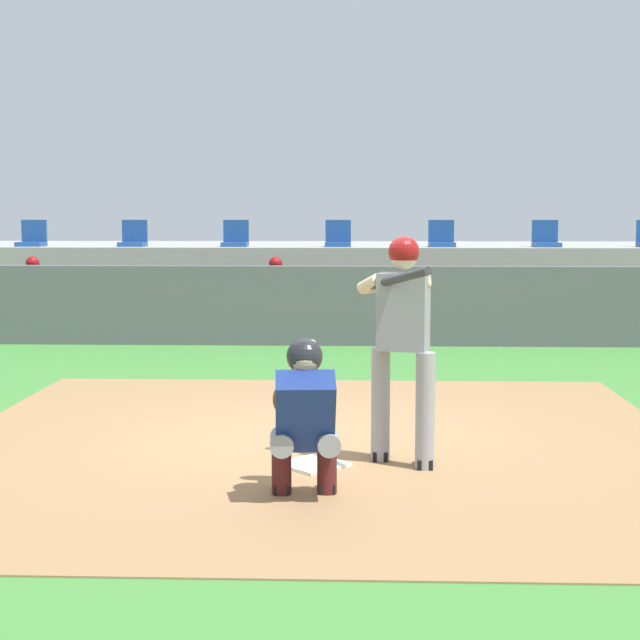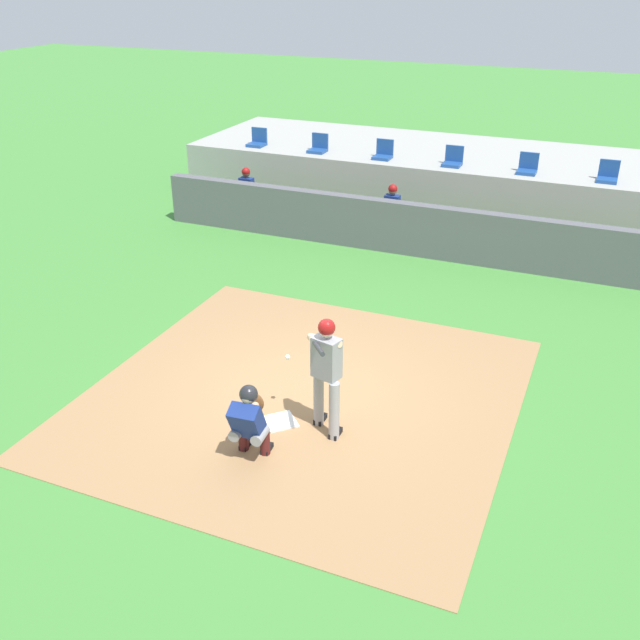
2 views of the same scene
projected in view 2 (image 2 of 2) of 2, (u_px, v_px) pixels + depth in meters
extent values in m
plane|color=#428438|center=(303.00, 396.00, 11.23)|extent=(80.00, 80.00, 0.00)
cube|color=#9E754C|center=(303.00, 395.00, 11.22)|extent=(6.40, 6.40, 0.01)
cube|color=white|center=(280.00, 421.00, 10.56)|extent=(0.62, 0.62, 0.02)
cylinder|color=#99999E|center=(319.00, 397.00, 10.34)|extent=(0.15, 0.15, 0.92)
cylinder|color=#99999E|center=(334.00, 411.00, 10.02)|extent=(0.15, 0.15, 0.92)
cube|color=gray|center=(326.00, 358.00, 9.84)|extent=(0.43, 0.33, 0.60)
sphere|color=beige|center=(327.00, 330.00, 9.64)|extent=(0.21, 0.21, 0.21)
sphere|color=maroon|center=(327.00, 327.00, 9.63)|extent=(0.24, 0.24, 0.24)
cylinder|color=beige|center=(312.00, 338.00, 9.91)|extent=(0.22, 0.26, 0.17)
cylinder|color=beige|center=(325.00, 340.00, 9.84)|extent=(0.57, 0.28, 0.18)
cylinder|color=#333338|center=(316.00, 345.00, 9.62)|extent=(0.53, 0.73, 0.24)
cube|color=black|center=(320.00, 419.00, 10.57)|extent=(0.12, 0.26, 0.09)
cube|color=black|center=(335.00, 434.00, 10.25)|extent=(0.12, 0.26, 0.09)
cylinder|color=gray|center=(238.00, 431.00, 9.68)|extent=(0.19, 0.33, 0.16)
cylinder|color=#4C1919|center=(243.00, 437.00, 9.90)|extent=(0.14, 0.14, 0.42)
cube|color=black|center=(246.00, 445.00, 10.03)|extent=(0.13, 0.25, 0.08)
cylinder|color=gray|center=(260.00, 435.00, 9.59)|extent=(0.19, 0.33, 0.16)
cylinder|color=#4C1919|center=(265.00, 441.00, 9.81)|extent=(0.14, 0.14, 0.42)
cube|color=black|center=(267.00, 449.00, 9.94)|extent=(0.13, 0.25, 0.08)
cube|color=navy|center=(247.00, 421.00, 9.49)|extent=(0.44, 0.47, 0.57)
cube|color=#2D2D33|center=(250.00, 416.00, 9.59)|extent=(0.40, 0.28, 0.45)
sphere|color=tan|center=(248.00, 396.00, 9.41)|extent=(0.21, 0.21, 0.21)
sphere|color=#232328|center=(249.00, 394.00, 9.41)|extent=(0.25, 0.25, 0.25)
cylinder|color=tan|center=(251.00, 412.00, 9.69)|extent=(0.14, 0.46, 0.10)
ellipsoid|color=brown|center=(254.00, 402.00, 9.90)|extent=(0.29, 0.14, 0.30)
sphere|color=white|center=(288.00, 357.00, 10.44)|extent=(0.07, 0.07, 0.07)
cube|color=#59595E|center=(419.00, 230.00, 16.31)|extent=(13.00, 0.30, 1.20)
cube|color=olive|center=(430.00, 232.00, 17.30)|extent=(11.80, 0.44, 0.45)
cylinder|color=#939399|center=(239.00, 200.00, 18.74)|extent=(0.15, 0.40, 0.15)
cylinder|color=#939399|center=(236.00, 212.00, 18.69)|extent=(0.13, 0.13, 0.45)
cube|color=maroon|center=(235.00, 219.00, 18.73)|extent=(0.11, 0.24, 0.08)
cylinder|color=#939399|center=(248.00, 201.00, 18.65)|extent=(0.15, 0.40, 0.15)
cylinder|color=#939399|center=(244.00, 213.00, 18.60)|extent=(0.13, 0.13, 0.45)
cube|color=maroon|center=(244.00, 220.00, 18.64)|extent=(0.11, 0.24, 0.08)
cube|color=navy|center=(247.00, 188.00, 18.75)|extent=(0.36, 0.22, 0.54)
sphere|color=brown|center=(246.00, 173.00, 18.58)|extent=(0.20, 0.20, 0.20)
sphere|color=maroon|center=(246.00, 172.00, 18.56)|extent=(0.22, 0.22, 0.22)
cylinder|color=brown|center=(238.00, 193.00, 18.76)|extent=(0.09, 0.41, 0.22)
cylinder|color=brown|center=(251.00, 194.00, 18.62)|extent=(0.09, 0.41, 0.22)
cylinder|color=#939399|center=(384.00, 219.00, 17.36)|extent=(0.15, 0.40, 0.15)
cylinder|color=#939399|center=(380.00, 232.00, 17.31)|extent=(0.13, 0.13, 0.45)
cube|color=maroon|center=(380.00, 240.00, 17.35)|extent=(0.11, 0.24, 0.08)
cylinder|color=#939399|center=(394.00, 220.00, 17.27)|extent=(0.15, 0.40, 0.15)
cylinder|color=#939399|center=(391.00, 233.00, 17.22)|extent=(0.13, 0.13, 0.45)
cube|color=maroon|center=(390.00, 241.00, 17.26)|extent=(0.11, 0.24, 0.08)
cube|color=navy|center=(392.00, 206.00, 17.37)|extent=(0.36, 0.22, 0.54)
sphere|color=#996B4C|center=(393.00, 190.00, 17.20)|extent=(0.20, 0.20, 0.20)
sphere|color=maroon|center=(393.00, 189.00, 17.18)|extent=(0.22, 0.22, 0.22)
cylinder|color=#996B4C|center=(382.00, 211.00, 17.37)|extent=(0.09, 0.41, 0.22)
cylinder|color=#996B4C|center=(398.00, 213.00, 17.24)|extent=(0.09, 0.41, 0.22)
cube|color=#9E9E99|center=(463.00, 177.00, 19.88)|extent=(15.00, 4.40, 1.40)
cube|color=#1E478C|center=(257.00, 145.00, 20.17)|extent=(0.46, 0.46, 0.08)
cube|color=#1E478C|center=(259.00, 135.00, 20.23)|extent=(0.46, 0.06, 0.40)
cube|color=#1E478C|center=(317.00, 151.00, 19.53)|extent=(0.46, 0.46, 0.08)
cube|color=#1E478C|center=(320.00, 141.00, 19.58)|extent=(0.46, 0.06, 0.40)
cube|color=#1E478C|center=(382.00, 157.00, 18.88)|extent=(0.46, 0.46, 0.08)
cube|color=#1E478C|center=(385.00, 147.00, 18.94)|extent=(0.46, 0.06, 0.40)
cube|color=#1E478C|center=(452.00, 165.00, 18.24)|extent=(0.46, 0.46, 0.08)
cube|color=#1E478C|center=(454.00, 153.00, 18.29)|extent=(0.46, 0.06, 0.40)
cube|color=#1E478C|center=(527.00, 172.00, 17.59)|extent=(0.46, 0.46, 0.08)
cube|color=#1E478C|center=(529.00, 160.00, 17.65)|extent=(0.46, 0.06, 0.40)
cube|color=#1E478C|center=(607.00, 180.00, 16.94)|extent=(0.46, 0.46, 0.08)
cube|color=#1E478C|center=(609.00, 168.00, 17.00)|extent=(0.46, 0.06, 0.40)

